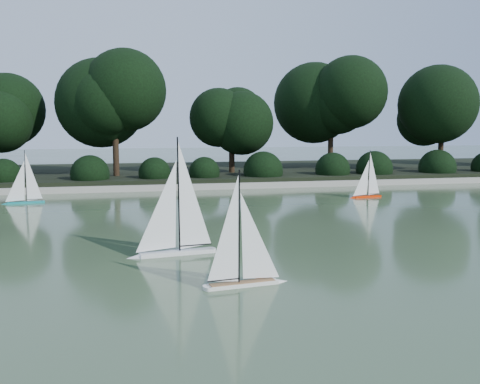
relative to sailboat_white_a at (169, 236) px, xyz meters
The scene contains 10 objects.
ground 2.26m from the sailboat_white_a, 20.35° to the right, with size 80.00×80.00×0.00m, color #314328.
pond_coping 8.49m from the sailboat_white_a, 75.66° to the left, with size 40.00×0.35×0.18m, color gray.
far_bank 12.40m from the sailboat_white_a, 80.24° to the left, with size 40.00×8.00×0.30m, color black.
tree_line 11.41m from the sailboat_white_a, 72.63° to the left, with size 26.31×3.93×4.39m.
shrub_hedge 9.36m from the sailboat_white_a, 77.03° to the left, with size 29.10×1.10×1.10m.
sailboat_white_a is the anchor object (origin of this frame).
sailboat_white_b 1.94m from the sailboat_white_a, 64.91° to the right, with size 1.12×0.32×1.52m.
sailboat_orange 7.93m from the sailboat_white_a, 43.38° to the left, with size 1.01×0.31×1.37m.
sailboat_teal 7.00m from the sailboat_white_a, 117.12° to the left, with size 1.05×0.33×1.43m.
race_buoy 1.93m from the sailboat_white_a, 57.66° to the right, with size 0.16×0.16×0.16m, color #DA490B.
Camera 1 is at (-2.74, -7.19, 1.95)m, focal length 40.00 mm.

